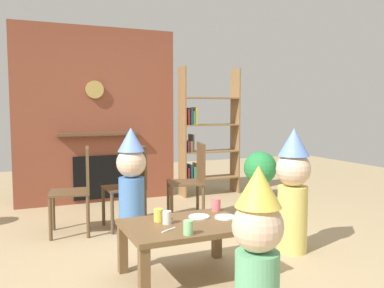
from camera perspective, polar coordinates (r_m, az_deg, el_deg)
ground_plane at (r=3.71m, az=0.35°, el=-15.66°), size 12.00×12.00×0.00m
brick_fireplace_feature at (r=5.87m, az=-13.01°, el=3.78°), size 2.20×0.28×2.40m
bookshelf at (r=6.17m, az=1.80°, el=1.02°), size 0.90×0.28×1.90m
coffee_table at (r=3.24m, az=-0.92°, el=-12.08°), size 0.93×0.68×0.43m
paper_cup_near_left at (r=3.19m, az=-3.48°, el=-10.09°), size 0.07×0.07×0.10m
paper_cup_near_right at (r=3.27m, az=-4.64°, el=-9.76°), size 0.08×0.08×0.10m
paper_cup_center at (r=2.93m, az=-0.53°, el=-11.47°), size 0.07×0.07×0.10m
paper_cup_far_left at (r=3.58m, az=3.36°, el=-8.38°), size 0.07×0.07×0.11m
paper_plate_front at (r=3.38m, az=0.98°, el=-9.99°), size 0.17×0.17×0.01m
paper_plate_rear at (r=3.38m, az=4.62°, el=-10.02°), size 0.17×0.17×0.01m
birthday_cake_slice at (r=3.39m, az=-3.98°, el=-9.49°), size 0.10×0.10×0.07m
table_fork at (r=3.05m, az=-3.20°, el=-11.75°), size 0.14×0.09×0.01m
child_with_cone_hat at (r=2.32m, az=9.02°, el=-14.64°), size 0.28×0.28×1.01m
child_in_pink at (r=3.85m, az=13.76°, el=-5.79°), size 0.31×0.31×1.13m
child_by_the_chairs at (r=4.31m, az=-8.36°, el=-4.69°), size 0.31×0.31×1.11m
dining_chair_left at (r=4.45m, az=-15.37°, el=-5.48°), size 0.46×0.46×0.90m
dining_chair_middle at (r=4.59m, az=-8.33°, el=-5.03°), size 0.42×0.42×0.90m
dining_chair_right at (r=4.82m, az=0.15°, el=-4.48°), size 0.48×0.48×0.90m
potted_plant_tall at (r=6.10m, az=9.39°, el=-3.63°), size 0.48×0.48×0.68m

